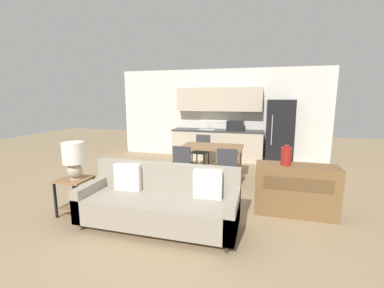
% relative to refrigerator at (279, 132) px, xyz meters
% --- Properties ---
extents(ground_plane, '(20.00, 20.00, 0.00)m').
position_rel_refrigerator_xyz_m(ground_plane, '(-1.76, -4.23, -0.90)').
color(ground_plane, '#9E8460').
extents(wall_back, '(6.40, 0.07, 2.70)m').
position_rel_refrigerator_xyz_m(wall_back, '(-1.76, 0.40, 0.46)').
color(wall_back, silver).
rests_on(wall_back, ground_plane).
extents(kitchen_counter, '(2.70, 0.65, 2.15)m').
position_rel_refrigerator_xyz_m(kitchen_counter, '(-1.75, 0.10, -0.05)').
color(kitchen_counter, beige).
rests_on(kitchen_counter, ground_plane).
extents(refrigerator, '(0.73, 0.74, 1.79)m').
position_rel_refrigerator_xyz_m(refrigerator, '(0.00, 0.00, 0.00)').
color(refrigerator, black).
rests_on(refrigerator, ground_plane).
extents(dining_table, '(1.39, 0.84, 0.74)m').
position_rel_refrigerator_xyz_m(dining_table, '(-1.58, -1.73, -0.22)').
color(dining_table, olive).
rests_on(dining_table, ground_plane).
extents(couch, '(2.25, 0.80, 0.88)m').
position_rel_refrigerator_xyz_m(couch, '(-1.85, -4.25, -0.55)').
color(couch, '#3D2D1E').
rests_on(couch, ground_plane).
extents(side_table, '(0.45, 0.45, 0.59)m').
position_rel_refrigerator_xyz_m(side_table, '(-3.30, -4.24, -0.50)').
color(side_table, olive).
rests_on(side_table, ground_plane).
extents(table_lamp, '(0.33, 0.33, 0.58)m').
position_rel_refrigerator_xyz_m(table_lamp, '(-3.27, -4.26, 0.03)').
color(table_lamp, '#B2A893').
rests_on(table_lamp, side_table).
extents(credenza, '(1.24, 0.44, 0.81)m').
position_rel_refrigerator_xyz_m(credenza, '(0.08, -3.33, -0.49)').
color(credenza, brown).
rests_on(credenza, ground_plane).
extents(vase, '(0.16, 0.16, 0.31)m').
position_rel_refrigerator_xyz_m(vase, '(-0.10, -3.38, 0.06)').
color(vase, maroon).
rests_on(vase, credenza).
extents(dining_chair_near_left, '(0.47, 0.47, 0.86)m').
position_rel_refrigerator_xyz_m(dining_chair_near_left, '(-2.03, -2.47, -0.41)').
color(dining_chair_near_left, '#38383D').
rests_on(dining_chair_near_left, ground_plane).
extents(dining_chair_far_left, '(0.47, 0.47, 0.86)m').
position_rel_refrigerator_xyz_m(dining_chair_far_left, '(-2.01, -0.94, -0.41)').
color(dining_chair_far_left, '#38383D').
rests_on(dining_chair_far_left, ground_plane).
extents(dining_chair_near_right, '(0.46, 0.46, 0.86)m').
position_rel_refrigerator_xyz_m(dining_chair_near_right, '(-1.12, -2.47, -0.41)').
color(dining_chair_near_right, '#38383D').
rests_on(dining_chair_near_right, ground_plane).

